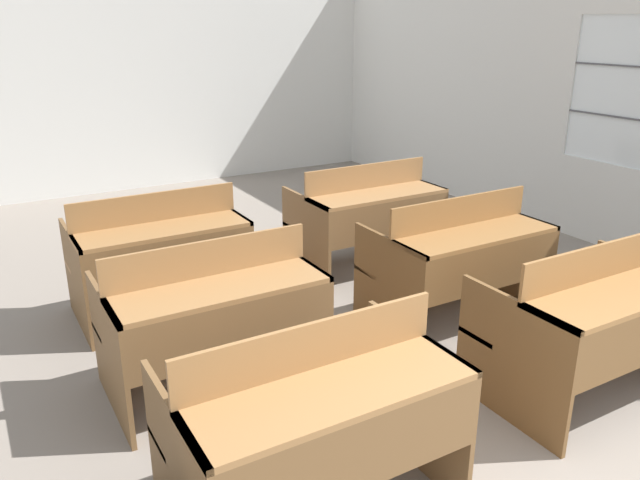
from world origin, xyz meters
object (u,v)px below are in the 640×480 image
object	(u,v)px
bench_second_right	(459,258)
bench_third_left	(160,252)
bench_third_right	(367,215)
bench_second_left	(213,314)
bench_front_right	(593,319)
bench_front_left	(314,419)

from	to	relation	value
bench_second_right	bench_third_left	distance (m)	2.21
bench_third_left	bench_third_right	bearing A→B (deg)	0.20
bench_second_left	bench_second_right	world-z (taller)	same
bench_third_left	bench_third_right	size ratio (longest dim) A/B	1.00
bench_second_right	bench_third_left	world-z (taller)	same
bench_second_right	bench_third_right	world-z (taller)	same
bench_third_left	bench_front_right	bearing A→B (deg)	-51.58
bench_front_left	bench_second_right	size ratio (longest dim) A/B	1.00
bench_front_left	bench_second_right	distance (m)	2.21
bench_front_left	bench_third_right	world-z (taller)	same
bench_front_left	bench_third_right	size ratio (longest dim) A/B	1.00
bench_front_right	bench_third_left	world-z (taller)	same
bench_second_left	bench_third_left	world-z (taller)	same
bench_front_left	bench_front_right	size ratio (longest dim) A/B	1.00
bench_front_left	bench_third_right	bearing A→B (deg)	51.51
bench_front_right	bench_third_right	distance (m)	2.35
bench_front_right	bench_second_right	size ratio (longest dim) A/B	1.00
bench_front_left	bench_second_right	world-z (taller)	same
bench_front_left	bench_third_left	bearing A→B (deg)	89.60
bench_second_left	bench_second_right	distance (m)	1.89
bench_front_right	bench_second_left	xyz separation A→B (m)	(-1.89, 1.16, 0.00)
bench_front_right	bench_third_left	xyz separation A→B (m)	(-1.86, 2.34, 0.00)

